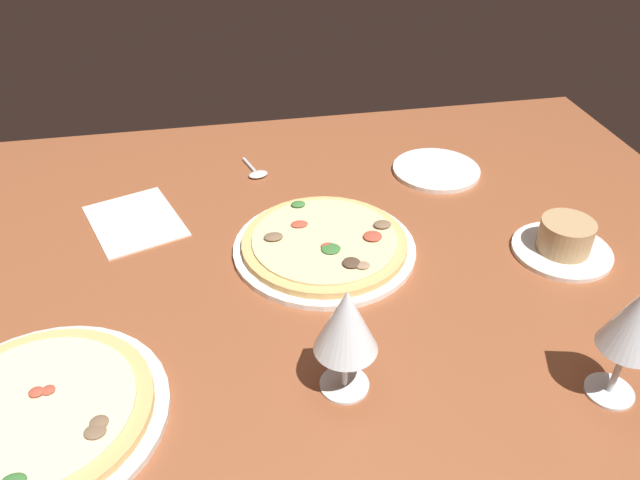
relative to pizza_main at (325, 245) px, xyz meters
The scene contains 9 objects.
dining_table 4.25cm from the pizza_main, 45.65° to the left, with size 150.00×110.00×4.00cm, color brown.
pizza_main is the anchor object (origin of this frame).
pizza_side 49.70cm from the pizza_main, 34.19° to the left, with size 31.43×31.43×3.22cm.
ramekin_on_saucer 39.85cm from the pizza_main, 168.37° to the left, with size 16.43×16.43×6.16cm.
wine_glass_far 31.31cm from the pizza_main, 83.82° to the left, with size 8.09×8.09×16.13cm.
wine_glass_near 49.03cm from the pizza_main, 129.10° to the left, with size 7.55×7.55×17.89cm.
side_plate 35.37cm from the pizza_main, 141.21° to the right, with size 17.67×17.67×0.90cm, color silver.
paper_menu 35.29cm from the pizza_main, 25.12° to the right, with size 14.49×18.59×0.30cm, color white.
spoon 29.33cm from the pizza_main, 72.94° to the right, with size 4.89×9.43×1.00cm.
Camera 1 is at (14.68, 80.97, 66.84)cm, focal length 35.00 mm.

